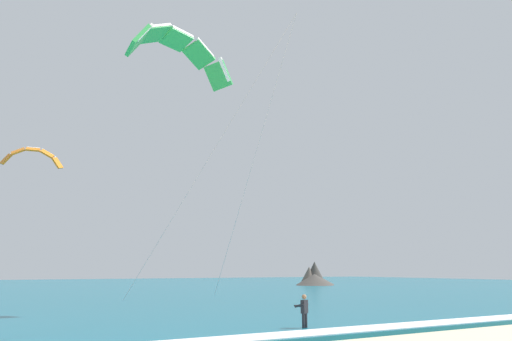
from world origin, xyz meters
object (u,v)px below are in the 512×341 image
kitesurfer (304,311)px  kite_distant (33,155)px  kite_primary (180,49)px  surfboard (305,332)px

kitesurfer → kite_distant: 35.25m
kite_distant → kite_primary: bearing=-71.7°
surfboard → kitesurfer: bearing=112.9°
surfboard → kite_distant: kite_distant is taller
kite_primary → kitesurfer: bearing=-69.1°
kitesurfer → kite_distant: (-10.70, 31.01, 12.90)m
kitesurfer → kite_primary: (-3.43, 8.96, 16.24)m
kite_primary → kite_distant: 23.45m
kitesurfer → kite_primary: 18.86m
surfboard → kite_distant: size_ratio=0.25×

